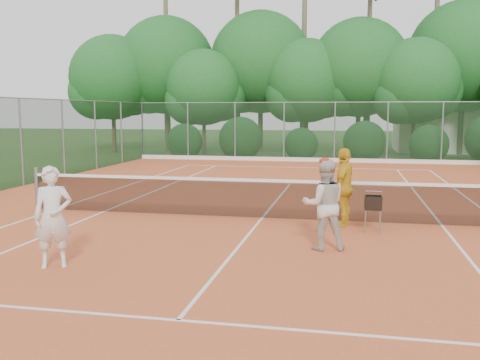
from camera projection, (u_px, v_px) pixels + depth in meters
name	position (u px, v px, depth m)	size (l,w,h in m)	color
ground	(262.00, 219.00, 12.80)	(120.00, 120.00, 0.00)	#264719
clay_court	(262.00, 219.00, 12.80)	(18.00, 36.00, 0.02)	#CB5B2E
club_building	(461.00, 128.00, 34.14)	(8.00, 5.00, 3.00)	beige
tennis_net	(262.00, 198.00, 12.73)	(11.97, 0.10, 1.10)	gray
player_white	(53.00, 217.00, 8.75)	(0.61, 0.40, 1.68)	silver
player_center_grp	(324.00, 204.00, 9.88)	(0.94, 0.80, 1.71)	beige
player_yellow	(344.00, 187.00, 11.88)	(1.03, 0.43, 1.75)	gold
ball_hopper	(373.00, 204.00, 11.30)	(0.34, 0.34, 0.78)	gray
stray_ball_a	(343.00, 173.00, 21.77)	(0.07, 0.07, 0.07)	#D1E836
stray_ball_b	(331.00, 168.00, 24.01)	(0.07, 0.07, 0.07)	#B0D030
stray_ball_c	(401.00, 175.00, 21.28)	(0.07, 0.07, 0.07)	#CDEF37
court_markings	(262.00, 219.00, 12.80)	(11.03, 23.83, 0.01)	white
fence_back	(309.00, 132.00, 27.18)	(18.07, 0.07, 3.00)	#19381E
tropical_treeline	(341.00, 68.00, 31.51)	(32.10, 8.49, 15.03)	brown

